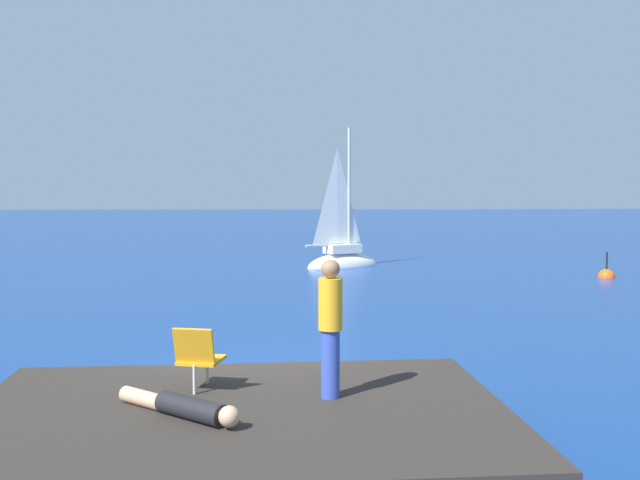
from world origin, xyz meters
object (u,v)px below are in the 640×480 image
(person_standing, at_px, (330,324))
(marker_buoy, at_px, (606,277))
(beach_chair, at_px, (198,355))
(sailboat_near, at_px, (342,259))
(person_sunbather, at_px, (183,407))

(person_standing, relative_size, marker_buoy, 1.43)
(person_standing, xyz_separation_m, beach_chair, (-1.57, 0.33, -0.42))
(sailboat_near, relative_size, beach_chair, 7.18)
(person_standing, relative_size, beach_chair, 2.03)
(beach_chair, bearing_deg, person_standing, -89.66)
(person_standing, height_order, marker_buoy, person_standing)
(sailboat_near, distance_m, person_standing, 19.34)
(person_sunbather, height_order, person_standing, person_standing)
(person_standing, bearing_deg, marker_buoy, -75.92)
(sailboat_near, xyz_separation_m, marker_buoy, (8.62, -3.50, -0.30))
(person_sunbather, height_order, marker_buoy, person_sunbather)
(person_sunbather, distance_m, person_standing, 1.90)
(person_standing, bearing_deg, sailboat_near, -47.63)
(sailboat_near, relative_size, person_sunbather, 3.97)
(beach_chair, distance_m, marker_buoy, 19.31)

